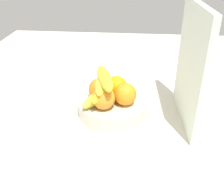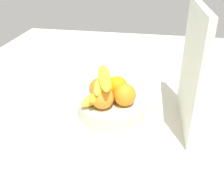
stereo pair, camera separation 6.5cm
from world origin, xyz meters
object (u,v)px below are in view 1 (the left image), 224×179
(orange_back_left, at_px, (105,98))
(cutting_board, at_px, (191,67))
(orange_front_left, at_px, (125,94))
(jar_lid, at_px, (68,169))
(orange_center, at_px, (100,89))
(orange_front_right, at_px, (116,86))
(banana_bunch, at_px, (103,86))
(fruit_bowl, at_px, (112,107))

(orange_back_left, bearing_deg, cutting_board, 99.34)
(orange_front_left, relative_size, orange_back_left, 1.00)
(orange_back_left, bearing_deg, jar_lid, -17.16)
(orange_center, relative_size, jar_lid, 1.08)
(orange_front_right, relative_size, banana_bunch, 0.38)
(fruit_bowl, distance_m, orange_center, 0.07)
(orange_front_left, relative_size, orange_center, 1.00)
(orange_front_left, distance_m, jar_lid, 0.29)
(jar_lid, bearing_deg, orange_front_right, 162.28)
(banana_bunch, bearing_deg, orange_back_left, 16.92)
(jar_lid, bearing_deg, cutting_board, 129.42)
(jar_lid, bearing_deg, orange_center, 171.04)
(orange_center, bearing_deg, banana_bunch, 40.02)
(cutting_board, bearing_deg, jar_lid, -53.86)
(jar_lid, bearing_deg, fruit_bowl, 162.49)
(orange_back_left, xyz_separation_m, banana_bunch, (-0.04, -0.01, 0.02))
(cutting_board, bearing_deg, orange_center, -96.31)
(orange_front_right, bearing_deg, orange_center, -64.10)
(orange_back_left, distance_m, jar_lid, 0.24)
(banana_bunch, relative_size, jar_lid, 2.85)
(fruit_bowl, xyz_separation_m, orange_back_left, (0.05, -0.02, 0.06))
(fruit_bowl, distance_m, orange_front_left, 0.08)
(fruit_bowl, relative_size, jar_lid, 3.37)
(orange_front_right, xyz_separation_m, cutting_board, (0.04, 0.22, 0.09))
(orange_center, xyz_separation_m, banana_bunch, (0.01, 0.01, 0.02))
(fruit_bowl, height_order, orange_back_left, orange_back_left)
(orange_front_right, relative_size, cutting_board, 0.20)
(orange_back_left, relative_size, jar_lid, 1.08)
(orange_back_left, bearing_deg, orange_center, -156.25)
(orange_front_right, bearing_deg, fruit_bowl, -19.33)
(orange_back_left, xyz_separation_m, cutting_board, (-0.04, 0.25, 0.09))
(orange_back_left, distance_m, cutting_board, 0.27)
(orange_front_left, bearing_deg, banana_bunch, -98.97)
(banana_bunch, height_order, jar_lid, banana_bunch)
(fruit_bowl, bearing_deg, orange_front_right, 160.67)
(fruit_bowl, xyz_separation_m, orange_front_right, (-0.03, 0.01, 0.06))
(orange_back_left, height_order, banana_bunch, banana_bunch)
(orange_front_left, distance_m, orange_back_left, 0.07)
(fruit_bowl, height_order, orange_front_left, orange_front_left)
(orange_center, relative_size, banana_bunch, 0.38)
(fruit_bowl, distance_m, jar_lid, 0.28)
(orange_front_left, xyz_separation_m, orange_back_left, (0.03, -0.06, 0.00))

